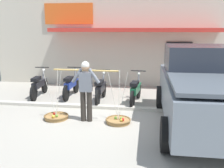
% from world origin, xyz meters
% --- Properties ---
extents(ground_plane, '(90.00, 90.00, 0.00)m').
position_xyz_m(ground_plane, '(0.00, 0.00, 0.00)').
color(ground_plane, '#9E998C').
extents(sidewalk_curb, '(20.00, 0.24, 0.10)m').
position_xyz_m(sidewalk_curb, '(0.00, 0.70, 0.05)').
color(sidewalk_curb, '#BAB4A5').
rests_on(sidewalk_curb, ground).
extents(fruit_vendor, '(1.81, 0.22, 1.70)m').
position_xyz_m(fruit_vendor, '(-0.35, -0.49, 0.98)').
color(fruit_vendor, '#2D2823').
rests_on(fruit_vendor, ground).
extents(fruit_basket_left_side, '(0.71, 0.71, 1.45)m').
position_xyz_m(fruit_basket_left_side, '(-1.26, -0.46, 0.07)').
color(fruit_basket_left_side, '#9E7542').
rests_on(fruit_basket_left_side, ground).
extents(fruit_basket_right_side, '(0.71, 0.71, 1.45)m').
position_xyz_m(fruit_basket_right_side, '(0.56, -0.52, 0.07)').
color(fruit_basket_right_side, '#9E7542').
rests_on(fruit_basket_right_side, ground).
extents(motorcycle_nearest_shop, '(0.54, 1.82, 1.09)m').
position_xyz_m(motorcycle_nearest_shop, '(-2.74, 1.77, 0.45)').
color(motorcycle_nearest_shop, black).
rests_on(motorcycle_nearest_shop, ground).
extents(motorcycle_second_in_row, '(0.54, 1.82, 1.09)m').
position_xyz_m(motorcycle_second_in_row, '(-1.54, 1.95, 0.45)').
color(motorcycle_second_in_row, black).
rests_on(motorcycle_second_in_row, ground).
extents(motorcycle_third_in_row, '(0.54, 1.82, 1.09)m').
position_xyz_m(motorcycle_third_in_row, '(-0.30, 1.47, 0.45)').
color(motorcycle_third_in_row, black).
rests_on(motorcycle_third_in_row, ground).
extents(motorcycle_end_of_row, '(0.54, 1.82, 1.09)m').
position_xyz_m(motorcycle_end_of_row, '(0.93, 1.45, 0.45)').
color(motorcycle_end_of_row, black).
rests_on(motorcycle_end_of_row, ground).
extents(parked_truck, '(2.17, 4.73, 2.10)m').
position_xyz_m(parked_truck, '(2.72, -0.43, 1.03)').
color(parked_truck, slate).
rests_on(parked_truck, ground).
extents(storefront_building, '(13.00, 6.00, 4.20)m').
position_xyz_m(storefront_building, '(0.69, 6.72, 2.10)').
color(storefront_building, beige).
rests_on(storefront_building, ground).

